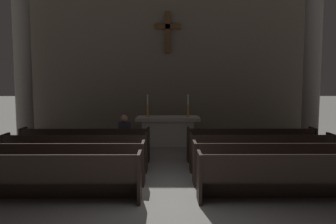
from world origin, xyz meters
TOP-DOWN VIEW (x-y plane):
  - ground_plane at (0.00, 0.00)m, footprint 80.00×80.00m
  - pew_left_row_1 at (-2.33, -0.04)m, footprint 3.58×0.50m
  - pew_left_row_2 at (-2.33, 1.04)m, footprint 3.58×0.50m
  - pew_left_row_3 at (-2.33, 2.13)m, footprint 3.58×0.50m
  - pew_left_row_4 at (-2.33, 3.21)m, footprint 3.58×0.50m
  - pew_right_row_1 at (2.33, -0.04)m, footprint 3.58×0.50m
  - pew_right_row_2 at (2.33, 1.04)m, footprint 3.58×0.50m
  - pew_right_row_3 at (2.33, 2.13)m, footprint 3.58×0.50m
  - pew_right_row_4 at (2.33, 3.21)m, footprint 3.58×0.50m
  - column_left_second at (-4.90, 5.38)m, footprint 0.85×0.85m
  - column_right_second at (4.90, 5.38)m, footprint 0.85×0.85m
  - altar at (0.00, 5.52)m, footprint 2.20×0.90m
  - candlestick_left at (-0.70, 5.52)m, footprint 0.16×0.16m
  - candlestick_right at (0.70, 5.52)m, footprint 0.16×0.16m
  - apse_with_cross at (0.00, 7.17)m, footprint 10.70×0.44m
  - lone_worshipper at (-1.22, 3.25)m, footprint 0.32×0.43m

SIDE VIEW (x-z plane):
  - ground_plane at x=0.00m, z-range 0.00..0.00m
  - pew_left_row_1 at x=-2.33m, z-range 0.00..0.95m
  - pew_left_row_2 at x=-2.33m, z-range 0.00..0.95m
  - pew_left_row_3 at x=-2.33m, z-range 0.00..0.95m
  - pew_left_row_4 at x=-2.33m, z-range 0.00..0.95m
  - pew_right_row_1 at x=2.33m, z-range 0.00..0.95m
  - pew_right_row_2 at x=2.33m, z-range 0.00..0.95m
  - pew_right_row_3 at x=2.33m, z-range 0.00..0.95m
  - pew_right_row_4 at x=2.33m, z-range 0.00..0.95m
  - altar at x=0.00m, z-range 0.03..1.04m
  - lone_worshipper at x=-1.22m, z-range 0.03..1.35m
  - candlestick_left at x=-0.70m, z-range 0.88..1.65m
  - candlestick_right at x=0.70m, z-range 0.88..1.65m
  - column_left_second at x=-4.90m, z-range -0.08..6.56m
  - column_right_second at x=4.90m, z-range -0.08..6.56m
  - apse_with_cross at x=0.00m, z-range 0.00..7.39m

